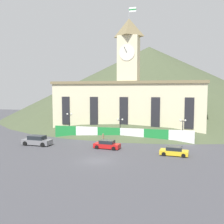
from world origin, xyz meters
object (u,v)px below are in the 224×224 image
(street_lamp_far_right, at_px, (120,124))
(street_lamp_center, at_px, (183,126))
(street_lamp_left, at_px, (69,120))
(pedestrian, at_px, (103,138))
(car_yellow_coupe, at_px, (174,151))
(car_red_sedan, at_px, (107,145))
(car_gray_pickup, at_px, (37,141))

(street_lamp_far_right, height_order, street_lamp_center, street_lamp_center)
(street_lamp_left, distance_m, pedestrian, 9.89)
(car_yellow_coupe, bearing_deg, car_red_sedan, 175.81)
(car_red_sedan, height_order, car_gray_pickup, car_gray_pickup)
(street_lamp_center, distance_m, car_yellow_coupe, 10.26)
(street_lamp_left, relative_size, car_gray_pickup, 0.94)
(car_yellow_coupe, bearing_deg, pedestrian, 161.49)
(street_lamp_left, height_order, car_yellow_coupe, street_lamp_left)
(car_yellow_coupe, distance_m, car_gray_pickup, 24.08)
(street_lamp_far_right, distance_m, street_lamp_center, 12.01)
(car_yellow_coupe, distance_m, car_red_sedan, 11.21)
(street_lamp_far_right, bearing_deg, car_red_sedan, -93.68)
(street_lamp_far_right, height_order, pedestrian, street_lamp_far_right)
(pedestrian, bearing_deg, street_lamp_left, -138.60)
(street_lamp_far_right, bearing_deg, pedestrian, -119.55)
(car_gray_pickup, xyz_separation_m, pedestrian, (11.14, 4.35, 0.20))
(street_lamp_left, height_order, car_gray_pickup, street_lamp_left)
(street_lamp_left, relative_size, car_red_sedan, 1.12)
(car_yellow_coupe, xyz_separation_m, car_gray_pickup, (-24.04, 1.30, 0.18))
(street_lamp_far_right, relative_size, car_red_sedan, 0.94)
(car_red_sedan, xyz_separation_m, car_gray_pickup, (-12.98, -0.52, 0.14))
(street_lamp_far_right, relative_size, car_yellow_coupe, 0.98)
(street_lamp_center, height_order, car_yellow_coupe, street_lamp_center)
(car_yellow_coupe, bearing_deg, street_lamp_far_right, 142.21)
(street_lamp_left, xyz_separation_m, car_yellow_coupe, (21.46, -9.80, -3.07))
(street_lamp_left, distance_m, car_red_sedan, 13.46)
(pedestrian, bearing_deg, street_lamp_far_right, 127.75)
(street_lamp_center, distance_m, pedestrian, 15.13)
(street_lamp_center, relative_size, pedestrian, 2.39)
(street_lamp_far_right, bearing_deg, car_yellow_coupe, -42.91)
(street_lamp_center, height_order, car_gray_pickup, street_lamp_center)
(pedestrian, bearing_deg, car_gray_pickup, -91.38)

